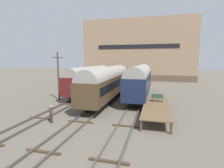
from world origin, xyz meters
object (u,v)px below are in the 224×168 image
at_px(train_car_navy, 140,79).
at_px(utility_pole, 58,75).
at_px(train_car_brown, 108,81).
at_px(train_car_maroon, 90,78).
at_px(person_worker, 51,112).
at_px(bench, 157,97).

xyz_separation_m(train_car_navy, utility_pole, (-12.11, -5.17, 0.84)).
height_order(train_car_brown, train_car_navy, train_car_navy).
bearing_deg(train_car_maroon, utility_pole, -115.84).
bearing_deg(train_car_brown, person_worker, -103.48).
bearing_deg(utility_pole, train_car_navy, 23.13).
relative_size(train_car_brown, train_car_maroon, 1.14).
xyz_separation_m(train_car_navy, bench, (2.84, -7.10, -1.50)).
height_order(train_car_navy, utility_pole, utility_pole).
height_order(train_car_maroon, bench, train_car_maroon).
xyz_separation_m(train_car_brown, bench, (7.44, -3.81, -1.40)).
relative_size(train_car_navy, utility_pole, 2.36).
height_order(train_car_maroon, utility_pole, utility_pole).
xyz_separation_m(train_car_navy, train_car_maroon, (-9.22, 0.80, -0.17)).
relative_size(train_car_navy, person_worker, 9.71).
bearing_deg(utility_pole, train_car_brown, 14.07).
height_order(train_car_navy, bench, train_car_navy).
height_order(train_car_maroon, person_worker, train_car_maroon).
bearing_deg(train_car_maroon, train_car_brown, -41.64).
xyz_separation_m(bench, utility_pole, (-14.95, 1.92, 2.34)).
bearing_deg(train_car_maroon, bench, -33.25).
height_order(train_car_brown, train_car_maroon, train_car_brown).
xyz_separation_m(train_car_maroon, person_worker, (1.90, -15.40, -1.80)).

